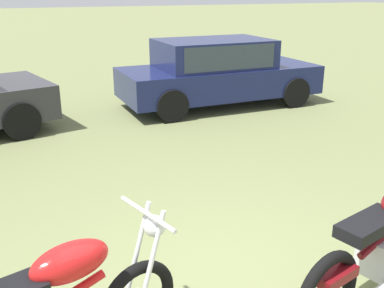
# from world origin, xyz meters

# --- Properties ---
(car_navy) EXTENTS (4.26, 1.84, 1.43)m
(car_navy) POSITION_xyz_m (2.94, 6.12, 0.80)
(car_navy) COLOR #161E4C
(car_navy) RESTS_ON ground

